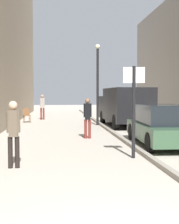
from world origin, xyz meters
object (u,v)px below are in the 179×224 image
at_px(pedestrian_far_crossing, 42,105).
at_px(street_sign_post, 134,104).
at_px(delivery_van, 125,106).
at_px(lamp_post, 98,79).
at_px(cafe_chair_near_window, 27,114).
at_px(pedestrian_main_foreground, 13,129).
at_px(pedestrian_mid_block, 88,115).
at_px(parked_car, 163,125).

relative_size(pedestrian_far_crossing, street_sign_post, 0.70).
relative_size(pedestrian_far_crossing, delivery_van, 0.34).
bearing_deg(lamp_post, cafe_chair_near_window, 153.74).
relative_size(street_sign_post, cafe_chair_near_window, 2.77).
distance_m(pedestrian_main_foreground, pedestrian_mid_block, 5.43).
bearing_deg(cafe_chair_near_window, parked_car, 103.03).
distance_m(pedestrian_main_foreground, street_sign_post, 3.38).
relative_size(parked_car, lamp_post, 0.90).
bearing_deg(delivery_van, parked_car, -92.96).
distance_m(pedestrian_main_foreground, cafe_chair_near_window, 12.61).
bearing_deg(lamp_post, delivery_van, -25.13).
height_order(pedestrian_far_crossing, cafe_chair_near_window, pedestrian_far_crossing).
bearing_deg(delivery_van, cafe_chair_near_window, 152.09).
distance_m(pedestrian_mid_block, lamp_post, 5.89).
distance_m(pedestrian_main_foreground, lamp_post, 11.11).
xyz_separation_m(parked_car, lamp_post, (-1.36, 7.45, 2.01)).
bearing_deg(parked_car, delivery_van, 91.54).
height_order(delivery_van, lamp_post, lamp_post).
bearing_deg(pedestrian_main_foreground, parked_car, -150.55).
relative_size(parked_car, street_sign_post, 1.64).
xyz_separation_m(pedestrian_far_crossing, street_sign_post, (3.23, -13.99, 0.50)).
relative_size(pedestrian_main_foreground, lamp_post, 0.35).
relative_size(pedestrian_main_foreground, street_sign_post, 0.63).
bearing_deg(delivery_van, pedestrian_far_crossing, 131.98).
xyz_separation_m(pedestrian_far_crossing, cafe_chair_near_window, (-0.90, -2.28, -0.50)).
relative_size(delivery_van, parked_car, 1.24).
xyz_separation_m(pedestrian_main_foreground, street_sign_post, (3.21, 0.86, 0.59)).
distance_m(pedestrian_far_crossing, cafe_chair_near_window, 2.50).
bearing_deg(pedestrian_mid_block, lamp_post, 82.74).
xyz_separation_m(pedestrian_main_foreground, cafe_chair_near_window, (-0.91, 12.57, -0.41)).
bearing_deg(street_sign_post, pedestrian_mid_block, -69.29).
bearing_deg(street_sign_post, cafe_chair_near_window, -62.51).
height_order(lamp_post, cafe_chair_near_window, lamp_post).
bearing_deg(pedestrian_mid_block, pedestrian_far_crossing, 107.53).
bearing_deg(pedestrian_mid_block, parked_car, -33.62).
relative_size(pedestrian_main_foreground, parked_car, 0.39).
bearing_deg(street_sign_post, delivery_van, -92.84).
height_order(pedestrian_far_crossing, delivery_van, delivery_van).
xyz_separation_m(pedestrian_main_foreground, parked_car, (4.80, 2.96, -0.24)).
height_order(pedestrian_mid_block, delivery_van, delivery_van).
height_order(pedestrian_main_foreground, pedestrian_far_crossing, pedestrian_far_crossing).
bearing_deg(parked_car, pedestrian_main_foreground, -145.74).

